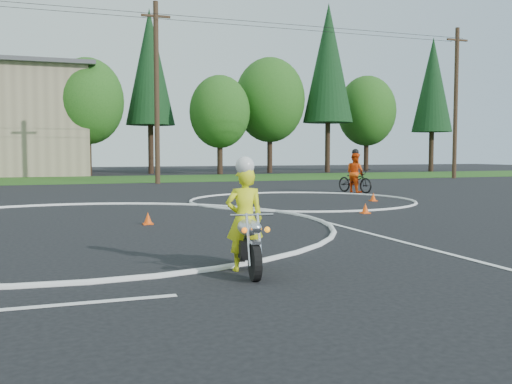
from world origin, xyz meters
name	(u,v)px	position (x,y,z in m)	size (l,w,h in m)	color
ground	(79,248)	(0.00, 0.00, 0.00)	(120.00, 120.00, 0.00)	black
grass_strip	(62,180)	(0.00, 27.00, 0.01)	(120.00, 10.00, 0.02)	#1E4714
course_markings	(157,218)	(2.17, 4.35, 0.01)	(19.05, 19.05, 0.12)	silver
primary_motorcycle	(247,242)	(2.25, -2.99, 0.44)	(0.63, 1.73, 0.91)	black
rider_primary_grp	(245,216)	(2.26, -2.86, 0.82)	(0.61, 0.44, 1.70)	yellow
rider_second_grp	(355,177)	(11.89, 11.06, 0.67)	(1.20, 2.09, 1.91)	black
traffic_cones	(230,213)	(3.98, 3.66, 0.14)	(23.10, 8.64, 0.30)	#FF500D
treeline	(247,94)	(14.78, 34.61, 6.62)	(38.20, 8.10, 14.52)	#382619
utility_poles	(157,90)	(5.00, 21.00, 5.20)	(41.60, 1.12, 10.00)	#473321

